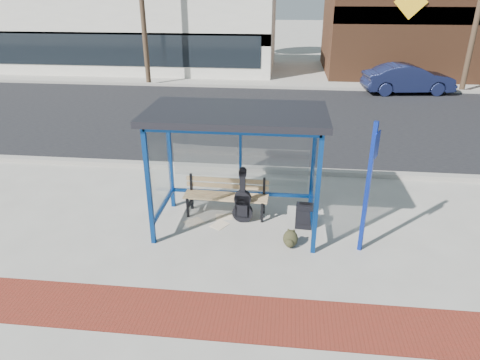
# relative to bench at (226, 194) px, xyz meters

# --- Properties ---
(ground) EXTENTS (120.00, 120.00, 0.00)m
(ground) POSITION_rel_bench_xyz_m (0.27, -0.52, -0.47)
(ground) COLOR #B2ADA0
(ground) RESTS_ON ground
(brick_paver_strip) EXTENTS (60.00, 1.00, 0.01)m
(brick_paver_strip) POSITION_rel_bench_xyz_m (0.27, -3.12, -0.47)
(brick_paver_strip) COLOR maroon
(brick_paver_strip) RESTS_ON ground
(curb_near) EXTENTS (60.00, 0.25, 0.12)m
(curb_near) POSITION_rel_bench_xyz_m (0.27, 2.38, -0.41)
(curb_near) COLOR gray
(curb_near) RESTS_ON ground
(street_asphalt) EXTENTS (60.00, 10.00, 0.00)m
(street_asphalt) POSITION_rel_bench_xyz_m (0.27, 7.48, -0.47)
(street_asphalt) COLOR black
(street_asphalt) RESTS_ON ground
(curb_far) EXTENTS (60.00, 0.25, 0.12)m
(curb_far) POSITION_rel_bench_xyz_m (0.27, 12.58, -0.41)
(curb_far) COLOR gray
(curb_far) RESTS_ON ground
(far_sidewalk) EXTENTS (60.00, 4.00, 0.01)m
(far_sidewalk) POSITION_rel_bench_xyz_m (0.27, 14.48, -0.47)
(far_sidewalk) COLOR #B2ADA0
(far_sidewalk) RESTS_ON ground
(bus_shelter) EXTENTS (3.30, 1.80, 2.42)m
(bus_shelter) POSITION_rel_bench_xyz_m (0.27, -0.45, 1.60)
(bus_shelter) COLOR navy
(bus_shelter) RESTS_ON ground
(storefront_white) EXTENTS (18.00, 6.04, 4.00)m
(storefront_white) POSITION_rel_bench_xyz_m (-8.73, 17.46, 1.53)
(storefront_white) COLOR silver
(storefront_white) RESTS_ON ground
(storefront_brown) EXTENTS (10.00, 7.08, 6.40)m
(storefront_brown) POSITION_rel_bench_xyz_m (8.27, 17.97, 2.73)
(storefront_brown) COLOR #59331E
(storefront_brown) RESTS_ON ground
(bench) EXTENTS (1.78, 0.48, 0.83)m
(bench) POSITION_rel_bench_xyz_m (0.00, 0.00, 0.00)
(bench) COLOR black
(bench) RESTS_ON ground
(guitar_bag) EXTENTS (0.42, 0.12, 1.13)m
(guitar_bag) POSITION_rel_bench_xyz_m (0.37, -0.29, -0.06)
(guitar_bag) COLOR black
(guitar_bag) RESTS_ON ground
(suitcase) EXTENTS (0.34, 0.24, 0.57)m
(suitcase) POSITION_rel_bench_xyz_m (1.62, -0.40, -0.21)
(suitcase) COLOR black
(suitcase) RESTS_ON ground
(backpack) EXTENTS (0.30, 0.28, 0.33)m
(backpack) POSITION_rel_bench_xyz_m (1.36, -1.13, -0.31)
(backpack) COLOR black
(backpack) RESTS_ON ground
(sign_post) EXTENTS (0.16, 0.29, 2.46)m
(sign_post) POSITION_rel_bench_xyz_m (2.65, -1.09, 0.91)
(sign_post) COLOR #0E269A
(sign_post) RESTS_ON ground
(newspaper_a) EXTENTS (0.42, 0.45, 0.01)m
(newspaper_a) POSITION_rel_bench_xyz_m (-0.08, -0.50, -0.47)
(newspaper_a) COLOR white
(newspaper_a) RESTS_ON ground
(newspaper_b) EXTENTS (0.46, 0.46, 0.01)m
(newspaper_b) POSITION_rel_bench_xyz_m (-0.63, -0.44, -0.47)
(newspaper_b) COLOR white
(newspaper_b) RESTS_ON ground
(newspaper_c) EXTENTS (0.40, 0.35, 0.01)m
(newspaper_c) POSITION_rel_bench_xyz_m (-0.03, -0.15, -0.47)
(newspaper_c) COLOR white
(newspaper_c) RESTS_ON ground
(parked_car) EXTENTS (4.12, 1.91, 1.31)m
(parked_car) POSITION_rel_bench_xyz_m (6.61, 12.21, 0.18)
(parked_car) COLOR #171E42
(parked_car) RESTS_ON ground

